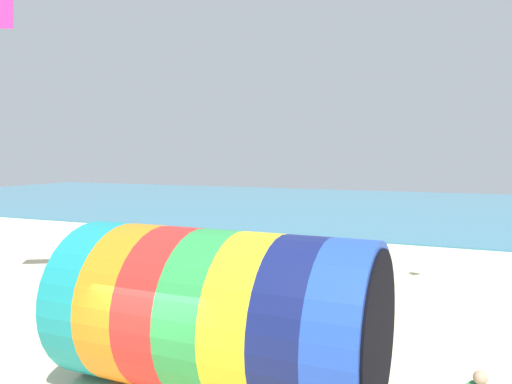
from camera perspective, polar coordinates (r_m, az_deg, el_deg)
The scene contains 5 objects.
sea at distance 48.98m, azimuth 16.62°, elevation -1.69°, with size 120.00×40.00×0.10m, color teal.
giant_inflatable_tube at distance 10.71m, azimuth -4.20°, elevation -13.58°, with size 6.70×3.57×3.46m.
bystander_near_water at distance 22.25m, azimuth -4.14°, elevation -6.54°, with size 0.41×0.32×1.64m.
bystander_mid_beach at distance 24.86m, azimuth -18.23°, elevation -5.38°, with size 0.42×0.38×1.79m.
bystander_far_left at distance 19.84m, azimuth 12.97°, elevation -7.83°, with size 0.24×0.36×1.72m.
Camera 1 is at (5.44, -7.58, 5.02)m, focal length 35.00 mm.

